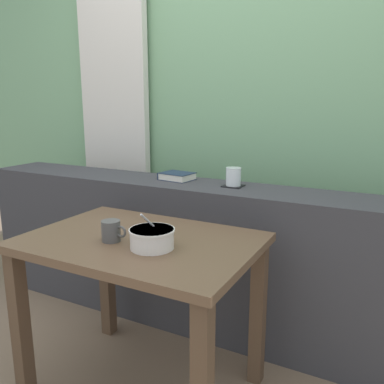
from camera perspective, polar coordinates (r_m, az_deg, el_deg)
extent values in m
plane|color=#75604C|center=(2.07, -7.22, -24.63)|extent=(8.00, 8.00, 0.00)
cube|color=#7AAD7F|center=(2.67, 6.64, 15.83)|extent=(4.80, 0.08, 2.80)
cube|color=silver|center=(3.04, -11.00, 12.46)|extent=(0.56, 0.06, 2.50)
cube|color=#38383D|center=(2.28, 0.49, -8.96)|extent=(2.80, 0.35, 0.82)
cube|color=brown|center=(1.90, -23.28, -17.17)|extent=(0.06, 0.06, 0.67)
cube|color=brown|center=(2.25, -12.05, -11.63)|extent=(0.06, 0.06, 0.67)
cube|color=brown|center=(1.87, 9.39, -16.76)|extent=(0.06, 0.06, 0.67)
cube|color=brown|center=(1.67, -7.40, -7.12)|extent=(0.95, 0.66, 0.03)
cube|color=black|center=(2.10, 5.90, 0.86)|extent=(0.10, 0.10, 0.00)
cylinder|color=white|center=(2.09, 5.93, 2.20)|extent=(0.08, 0.08, 0.09)
cylinder|color=gold|center=(2.09, 5.93, 2.01)|extent=(0.07, 0.07, 0.07)
cube|color=#1E2D47|center=(2.27, -2.10, 1.81)|extent=(0.19, 0.16, 0.00)
cube|color=silver|center=(2.27, -2.11, 2.27)|extent=(0.18, 0.16, 0.03)
cube|color=#1E2D47|center=(2.27, -2.11, 2.73)|extent=(0.19, 0.16, 0.00)
cube|color=#1E2D47|center=(2.32, -3.84, 2.49)|extent=(0.02, 0.14, 0.04)
cylinder|color=silver|center=(1.54, -5.72, -6.62)|extent=(0.17, 0.17, 0.08)
cylinder|color=silver|center=(1.53, -5.75, -5.41)|extent=(0.18, 0.18, 0.01)
cylinder|color=#B27038|center=(1.54, -5.72, -6.98)|extent=(0.15, 0.15, 0.05)
cylinder|color=silver|center=(1.55, -5.68, -4.72)|extent=(0.02, 0.13, 0.12)
ellipsoid|color=silver|center=(1.58, -5.25, -5.89)|extent=(0.03, 0.05, 0.01)
cylinder|color=#4C4C4C|center=(1.64, -11.48, -5.46)|extent=(0.08, 0.08, 0.08)
torus|color=#4C4C4C|center=(1.61, -10.09, -5.60)|extent=(0.05, 0.01, 0.05)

